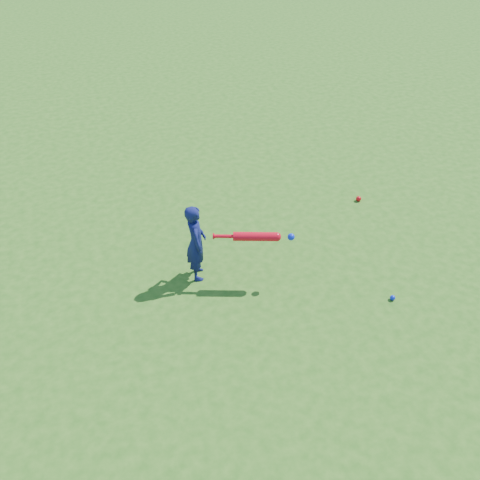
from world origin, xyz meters
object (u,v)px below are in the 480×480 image
at_px(ground_ball_blue, 393,298).
at_px(bat_swing, 259,237).
at_px(child, 196,243).
at_px(ground_ball_red, 359,199).

height_order(ground_ball_blue, bat_swing, bat_swing).
distance_m(child, bat_swing, 0.72).
bearing_deg(child, ground_ball_blue, -109.74).
bearing_deg(bat_swing, child, 175.36).
xyz_separation_m(child, bat_swing, (0.65, -0.28, 0.13)).
bearing_deg(ground_ball_red, ground_ball_blue, -107.03).
relative_size(child, ground_ball_red, 12.82).
xyz_separation_m(child, ground_ball_blue, (1.98, -1.07, -0.45)).
height_order(child, bat_swing, child).
distance_m(child, ground_ball_blue, 2.30).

